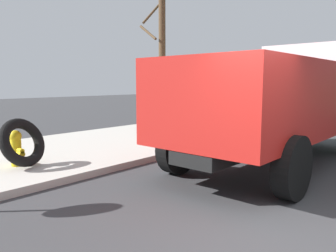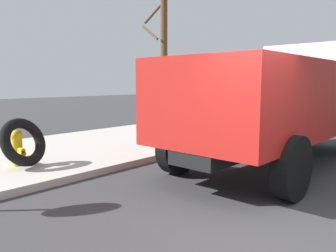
{
  "view_description": "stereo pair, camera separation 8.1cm",
  "coord_description": "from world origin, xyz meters",
  "px_view_note": "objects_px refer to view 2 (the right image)",
  "views": [
    {
      "loc": [
        -4.27,
        -1.62,
        1.96
      ],
      "look_at": [
        0.84,
        2.79,
        1.08
      ],
      "focal_mm": 35.93,
      "sensor_mm": 36.0,
      "label": 1
    },
    {
      "loc": [
        -4.21,
        -1.69,
        1.96
      ],
      "look_at": [
        0.84,
        2.79,
        1.08
      ],
      "focal_mm": 35.93,
      "sensor_mm": 36.0,
      "label": 2
    }
  ],
  "objects_px": {
    "loose_tire": "(23,142)",
    "dump_truck_red": "(284,97)",
    "fire_hydrant": "(17,147)",
    "bare_tree": "(164,47)"
  },
  "relations": [
    {
      "from": "loose_tire",
      "to": "dump_truck_red",
      "type": "xyz_separation_m",
      "value": [
        4.69,
        -3.75,
        0.92
      ]
    },
    {
      "from": "fire_hydrant",
      "to": "dump_truck_red",
      "type": "xyz_separation_m",
      "value": [
        4.73,
        -3.97,
        1.04
      ]
    },
    {
      "from": "loose_tire",
      "to": "bare_tree",
      "type": "distance_m",
      "value": 6.8
    },
    {
      "from": "loose_tire",
      "to": "fire_hydrant",
      "type": "bearing_deg",
      "value": 99.71
    },
    {
      "from": "fire_hydrant",
      "to": "dump_truck_red",
      "type": "distance_m",
      "value": 6.27
    },
    {
      "from": "loose_tire",
      "to": "dump_truck_red",
      "type": "distance_m",
      "value": 6.07
    },
    {
      "from": "bare_tree",
      "to": "loose_tire",
      "type": "bearing_deg",
      "value": -166.41
    },
    {
      "from": "fire_hydrant",
      "to": "loose_tire",
      "type": "height_order",
      "value": "loose_tire"
    },
    {
      "from": "fire_hydrant",
      "to": "bare_tree",
      "type": "bearing_deg",
      "value": 11.5
    },
    {
      "from": "fire_hydrant",
      "to": "loose_tire",
      "type": "bearing_deg",
      "value": -80.29
    }
  ]
}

